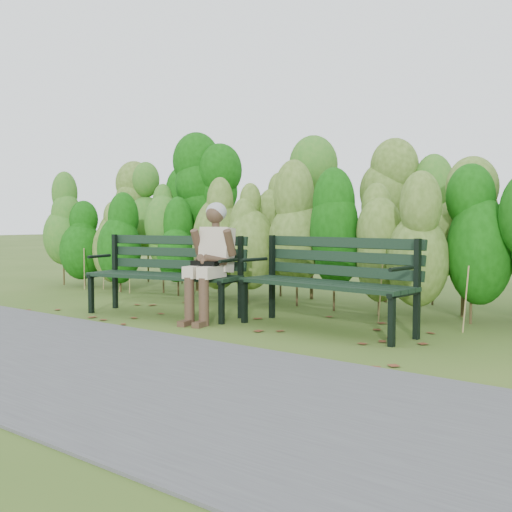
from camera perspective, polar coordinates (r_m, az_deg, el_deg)
The scene contains 7 objects.
ground at distance 6.81m, azimuth -1.80°, elevation -6.45°, with size 80.00×80.00×0.00m, color #39571B.
footpath at distance 5.33m, azimuth -17.16°, elevation -9.35°, with size 60.00×2.50×0.01m, color #474749.
hedge_band at distance 8.24m, azimuth 6.42°, elevation 4.03°, with size 11.04×1.67×2.42m.
leaf_litter at distance 7.00m, azimuth -2.56°, elevation -6.17°, with size 5.67×2.23×0.01m.
bench_left at distance 7.48m, azimuth -8.34°, elevation -1.13°, with size 2.05×1.02×0.98m.
bench_right at distance 6.44m, azimuth 7.08°, elevation -1.81°, with size 2.03×0.84×0.99m.
seated_woman at distance 6.92m, azimuth -4.34°, elevation 0.23°, with size 0.56×0.82×1.38m.
Camera 1 is at (4.25, -5.20, 1.17)m, focal length 42.00 mm.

